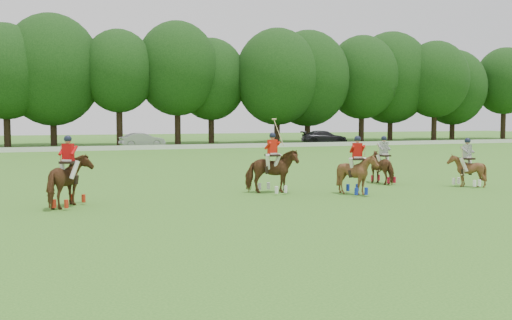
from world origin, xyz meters
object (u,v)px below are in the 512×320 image
object	(u,v)px
polo_red_b	(272,171)
polo_stripe_a	(383,167)
polo_stripe_b	(467,170)
car_mid	(142,140)
polo_red_a	(69,181)
car_right	(324,137)
polo_ball	(356,192)
polo_red_c	(357,174)

from	to	relation	value
polo_red_b	polo_stripe_a	xyz separation A→B (m)	(6.17, 1.37, -0.11)
polo_red_b	polo_stripe_b	xyz separation A→B (m)	(8.96, -1.03, -0.14)
car_mid	polo_red_a	size ratio (longest dim) A/B	1.84
car_right	polo_ball	world-z (taller)	car_right
polo_red_c	polo_ball	size ratio (longest dim) A/B	26.30
car_right	polo_stripe_b	xyz separation A→B (m)	(-12.90, -39.15, -0.01)
polo_stripe_b	polo_ball	world-z (taller)	polo_stripe_b
car_right	polo_red_a	distance (m)	49.17
polo_red_a	polo_red_b	size ratio (longest dim) A/B	0.82
car_mid	polo_red_a	bearing A→B (deg)	160.14
car_right	polo_ball	xyz separation A→B (m)	(-18.63, -39.34, -0.74)
polo_red_b	polo_ball	xyz separation A→B (m)	(3.23, -1.21, -0.87)
car_mid	polo_red_b	world-z (taller)	polo_red_b
polo_red_c	car_mid	bearing A→B (deg)	93.32
polo_red_b	car_right	bearing A→B (deg)	60.17
car_mid	car_right	size ratio (longest dim) A/B	0.85
car_mid	polo_red_c	size ratio (longest dim) A/B	1.93
polo_ball	polo_stripe_b	bearing A→B (deg)	1.87
car_right	polo_red_a	bearing A→B (deg)	154.86
polo_red_b	polo_stripe_a	size ratio (longest dim) A/B	1.35
car_mid	polo_stripe_b	bearing A→B (deg)	-175.45
polo_red_a	polo_stripe_a	world-z (taller)	polo_red_a
polo_stripe_b	polo_red_c	bearing A→B (deg)	-174.29
polo_red_b	polo_red_a	bearing A→B (deg)	-173.11
polo_stripe_a	polo_stripe_b	bearing A→B (deg)	-40.74
polo_red_a	polo_red_c	world-z (taller)	polo_red_a
polo_red_a	polo_red_c	size ratio (longest dim) A/B	1.05
polo_red_b	polo_ball	size ratio (longest dim) A/B	33.61
car_right	polo_stripe_b	world-z (taller)	polo_stripe_b
car_mid	polo_stripe_b	world-z (taller)	polo_stripe_b
polo_red_c	polo_stripe_b	bearing A→B (deg)	5.71
car_right	polo_red_c	world-z (taller)	polo_red_c
polo_red_a	polo_stripe_a	distance (m)	14.33
car_right	car_mid	bearing A→B (deg)	102.21
polo_stripe_a	car_mid	bearing A→B (deg)	98.47
polo_stripe_a	polo_red_a	bearing A→B (deg)	-170.64
car_right	polo_stripe_b	distance (m)	41.22
car_right	polo_stripe_a	bearing A→B (deg)	169.10
polo_red_a	car_mid	bearing A→B (deg)	77.49
polo_red_b	polo_red_c	world-z (taller)	polo_red_b
polo_red_a	car_right	bearing A→B (deg)	52.65
polo_stripe_a	polo_stripe_b	xyz separation A→B (m)	(2.78, -2.40, -0.03)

